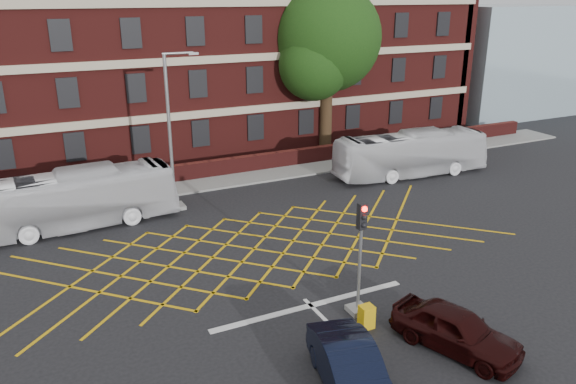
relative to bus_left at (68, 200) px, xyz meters
name	(u,v)px	position (x,y,z in m)	size (l,w,h in m)	color
ground	(272,267)	(7.25, -8.28, -1.47)	(120.00, 120.00, 0.00)	black
victorian_building	(147,41)	(7.50, 13.72, 6.37)	(51.00, 12.17, 20.40)	#511614
boundary_wall	(186,172)	(7.25, 4.72, -0.92)	(56.00, 0.50, 1.10)	#4B1514
far_pavement	(191,185)	(7.25, 3.72, -1.41)	(60.00, 3.00, 0.12)	slate
glass_block	(502,59)	(41.25, 12.72, 3.53)	(14.00, 10.00, 10.00)	#99B2BF
box_junction_hatching	(254,249)	(7.25, -6.28, -1.46)	(11.50, 0.12, 0.02)	#CC990C
stop_line	(311,305)	(7.25, -11.78, -1.46)	(8.00, 0.30, 0.02)	silver
bus_left	(68,200)	(0.00, 0.00, 0.00)	(2.46, 10.52, 2.93)	silver
bus_right	(411,154)	(20.53, -0.47, -0.05)	(2.38, 10.15, 2.83)	silver
car_navy	(351,370)	(6.04, -16.51, -0.73)	(1.56, 4.48, 1.48)	black
car_maroon	(456,329)	(10.23, -16.23, -0.73)	(1.74, 4.31, 1.47)	black
deciduous_tree	(327,46)	(18.73, 7.42, 6.10)	(7.76, 7.58, 11.90)	black
traffic_light_near	(359,269)	(8.60, -12.92, 0.30)	(0.70, 0.70, 4.27)	slate
street_lamp	(173,159)	(5.44, 0.39, 1.34)	(2.25, 1.00, 8.29)	slate
utility_cabinet	(366,317)	(8.31, -13.91, -1.04)	(0.49, 0.42, 0.85)	gold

